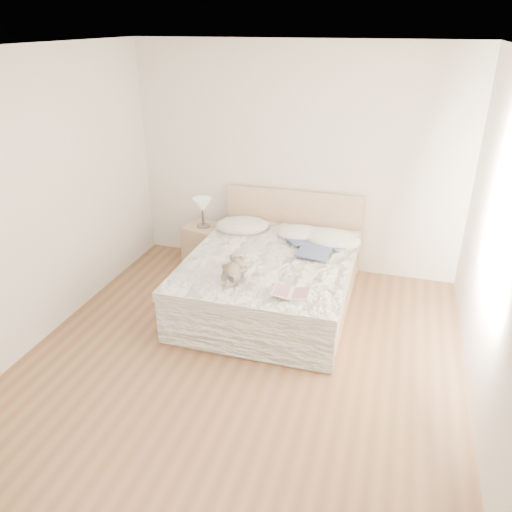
# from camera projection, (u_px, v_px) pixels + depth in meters

# --- Properties ---
(floor) EXTENTS (4.00, 4.50, 0.00)m
(floor) POSITION_uv_depth(u_px,v_px,m) (238.00, 366.00, 4.59)
(floor) COLOR brown
(floor) RESTS_ON ground
(ceiling) EXTENTS (4.00, 4.50, 0.00)m
(ceiling) POSITION_uv_depth(u_px,v_px,m) (232.00, 49.00, 3.43)
(ceiling) COLOR white
(ceiling) RESTS_ON ground
(wall_back) EXTENTS (4.00, 0.02, 2.70)m
(wall_back) POSITION_uv_depth(u_px,v_px,m) (296.00, 161.00, 5.95)
(wall_back) COLOR white
(wall_back) RESTS_ON ground
(wall_front) EXTENTS (4.00, 0.02, 2.70)m
(wall_front) POSITION_uv_depth(u_px,v_px,m) (62.00, 430.00, 2.06)
(wall_front) COLOR white
(wall_front) RESTS_ON ground
(wall_left) EXTENTS (0.02, 4.50, 2.70)m
(wall_left) POSITION_uv_depth(u_px,v_px,m) (27.00, 206.00, 4.52)
(wall_left) COLOR white
(wall_left) RESTS_ON ground
(wall_right) EXTENTS (0.02, 4.50, 2.70)m
(wall_right) POSITION_uv_depth(u_px,v_px,m) (506.00, 261.00, 3.49)
(wall_right) COLOR white
(wall_right) RESTS_ON ground
(window) EXTENTS (0.02, 1.30, 1.10)m
(window) POSITION_uv_depth(u_px,v_px,m) (501.00, 232.00, 3.71)
(window) COLOR white
(window) RESTS_ON wall_right
(bed) EXTENTS (1.72, 2.14, 1.00)m
(bed) POSITION_uv_depth(u_px,v_px,m) (272.00, 278.00, 5.49)
(bed) COLOR tan
(bed) RESTS_ON floor
(nightstand) EXTENTS (0.53, 0.50, 0.56)m
(nightstand) POSITION_uv_depth(u_px,v_px,m) (205.00, 247.00, 6.31)
(nightstand) COLOR tan
(nightstand) RESTS_ON floor
(table_lamp) EXTENTS (0.31, 0.31, 0.37)m
(table_lamp) POSITION_uv_depth(u_px,v_px,m) (203.00, 207.00, 6.05)
(table_lamp) COLOR #4D4743
(table_lamp) RESTS_ON nightstand
(pillow_left) EXTENTS (0.74, 0.62, 0.19)m
(pillow_left) POSITION_uv_depth(u_px,v_px,m) (242.00, 226.00, 5.99)
(pillow_left) COLOR silver
(pillow_left) RESTS_ON bed
(pillow_middle) EXTENTS (0.59, 0.46, 0.16)m
(pillow_middle) POSITION_uv_depth(u_px,v_px,m) (301.00, 233.00, 5.77)
(pillow_middle) COLOR white
(pillow_middle) RESTS_ON bed
(pillow_right) EXTENTS (0.72, 0.56, 0.20)m
(pillow_right) POSITION_uv_depth(u_px,v_px,m) (332.00, 239.00, 5.63)
(pillow_right) COLOR white
(pillow_right) RESTS_ON bed
(blouse) EXTENTS (0.59, 0.62, 0.02)m
(blouse) POSITION_uv_depth(u_px,v_px,m) (316.00, 249.00, 5.40)
(blouse) COLOR navy
(blouse) RESTS_ON bed
(photo_book) EXTENTS (0.41, 0.34, 0.03)m
(photo_book) POSITION_uv_depth(u_px,v_px,m) (245.00, 228.00, 5.95)
(photo_book) COLOR silver
(photo_book) RESTS_ON bed
(childrens_book) EXTENTS (0.37, 0.26, 0.02)m
(childrens_book) POSITION_uv_depth(u_px,v_px,m) (291.00, 293.00, 4.54)
(childrens_book) COLOR #F9E5C7
(childrens_book) RESTS_ON bed
(teddy_bear) EXTENTS (0.24, 0.33, 0.17)m
(teddy_bear) POSITION_uv_depth(u_px,v_px,m) (231.00, 276.00, 4.79)
(teddy_bear) COLOR #595046
(teddy_bear) RESTS_ON bed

